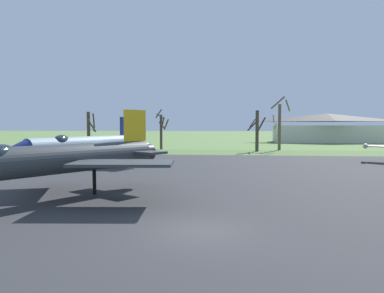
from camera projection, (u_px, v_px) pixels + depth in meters
The scene contains 11 objects.
ground_plane at pixel (200, 232), 14.87m from camera, with size 600.00×600.00×0.00m, color #607F42.
asphalt_apron at pixel (215, 179), 29.33m from camera, with size 85.48×48.54×0.05m, color #333335.
grass_verge_strip at pixel (222, 152), 59.38m from camera, with size 145.48×12.00×0.06m, color #55733B.
jet_fighter_front_left at pixel (83, 144), 38.64m from camera, with size 12.66×16.70×5.50m.
info_placard_front_left at pixel (14, 170), 31.46m from camera, with size 0.61×0.34×0.84m.
jet_fighter_rear_left at pixel (43, 160), 20.05m from camera, with size 12.95×15.89×5.51m.
bare_tree_far_left at pixel (89, 129), 67.34m from camera, with size 1.75×2.82×7.04m.
bare_tree_left_of_center at pixel (162, 129), 67.03m from camera, with size 2.66×2.50×7.57m.
bare_tree_center at pixel (257, 130), 61.23m from camera, with size 3.20×2.06×7.03m.
bare_tree_right_of_center at pixel (280, 123), 64.47m from camera, with size 3.50×3.50×9.80m.
visitor_building at pixel (327, 128), 97.22m from camera, with size 29.07×12.86×7.76m.
Camera 1 is at (1.22, -14.60, 4.38)m, focal length 33.71 mm.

